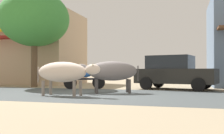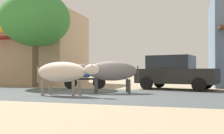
{
  "view_description": "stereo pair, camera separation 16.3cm",
  "coord_description": "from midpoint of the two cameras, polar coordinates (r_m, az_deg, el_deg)",
  "views": [
    {
      "loc": [
        3.61,
        -9.45,
        0.9
      ],
      "look_at": [
        0.54,
        1.53,
        1.07
      ],
      "focal_mm": 41.9,
      "sensor_mm": 36.0,
      "label": 1
    },
    {
      "loc": [
        3.77,
        -9.41,
        0.9
      ],
      "look_at": [
        0.54,
        1.53,
        1.07
      ],
      "focal_mm": 41.9,
      "sensor_mm": 36.0,
      "label": 2
    }
  ],
  "objects": [
    {
      "name": "cow_far_dark",
      "position": [
        10.57,
        -0.67,
        -0.92
      ],
      "size": [
        2.52,
        1.45,
        1.29
      ],
      "color": "slate",
      "rests_on": "ground"
    },
    {
      "name": "parked_motorcycle",
      "position": [
        13.05,
        -6.25,
        -2.71
      ],
      "size": [
        1.89,
        0.93,
        1.07
      ],
      "color": "black",
      "rests_on": "ground"
    },
    {
      "name": "roadside_tree",
      "position": [
        15.55,
        -16.86,
        9.99
      ],
      "size": [
        3.89,
        3.89,
        5.39
      ],
      "color": "brown",
      "rests_on": "ground"
    },
    {
      "name": "cow_near_brown",
      "position": [
        9.56,
        -11.03,
        -1.13
      ],
      "size": [
        2.53,
        0.83,
        1.23
      ],
      "color": "beige",
      "rests_on": "ground"
    },
    {
      "name": "ground",
      "position": [
        10.17,
        -5.78,
        -5.92
      ],
      "size": [
        80.0,
        80.0,
        0.0
      ],
      "primitive_type": "plane",
      "color": "tan"
    },
    {
      "name": "parked_hatchback_car",
      "position": [
        13.1,
        13.13,
        -1.08
      ],
      "size": [
        4.04,
        2.63,
        1.64
      ],
      "color": "black",
      "rests_on": "ground"
    },
    {
      "name": "asphalt_road",
      "position": [
        10.17,
        -5.78,
        -5.91
      ],
      "size": [
        72.0,
        5.58,
        0.0
      ],
      "primitive_type": "cube",
      "color": "#484F51",
      "rests_on": "ground"
    },
    {
      "name": "storefront_left_cafe",
      "position": [
        20.11,
        -19.1,
        3.7
      ],
      "size": [
        8.17,
        5.61,
        4.95
      ],
      "color": "tan",
      "rests_on": "ground"
    }
  ]
}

